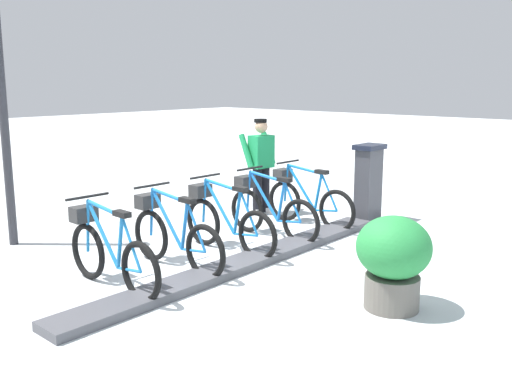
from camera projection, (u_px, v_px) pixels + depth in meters
ground_plane at (246, 266)px, 7.04m from camera, size 60.00×60.00×0.00m
dock_rail_base at (246, 262)px, 7.03m from camera, size 0.44×5.42×0.10m
payment_kiosk at (368, 181)px, 9.20m from camera, size 0.36×0.52×1.28m
bike_docked_0 at (306, 199)px, 8.92m from camera, size 1.72×0.54×1.02m
bike_docked_1 at (269, 209)px, 8.24m from camera, size 1.72×0.54×1.02m
bike_docked_2 at (225, 221)px, 7.56m from camera, size 1.72×0.54×1.02m
bike_docked_3 at (173, 235)px, 6.88m from camera, size 1.72×0.54×1.02m
bike_docked_4 at (109, 252)px, 6.21m from camera, size 1.72×0.54×1.02m
worker_near_rack at (261, 162)px, 9.65m from camera, size 0.51×0.65×1.66m
lamp_post at (0, 69)px, 7.52m from camera, size 0.32×0.32×3.72m
planter_bush at (393, 258)px, 5.63m from camera, size 0.76×0.76×0.97m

